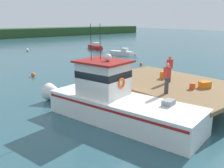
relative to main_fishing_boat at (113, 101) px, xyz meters
The scene contains 13 objects.
ground_plane 1.02m from the main_fishing_boat, 120.04° to the left, with size 200.00×200.00×0.00m, color #2D5660.
dock 4.72m from the main_fishing_boat, ahead, with size 6.00×9.00×1.20m.
main_fishing_boat is the anchor object (origin of this frame).
crate_single_far 5.53m from the main_fishing_boat, 21.42° to the right, with size 0.60×0.44×0.37m, color orange.
crate_single_by_cleat 5.42m from the main_fishing_boat, 10.82° to the left, with size 0.60×0.44×0.45m, color orange.
bait_bucket 4.71m from the main_fishing_boat, 21.19° to the right, with size 0.32×0.32×0.34m, color #E04C19.
deckhand_by_the_boat 3.05m from the main_fishing_boat, 27.24° to the right, with size 0.36×0.22×1.63m.
deckhand_further_back 4.78m from the main_fishing_boat, ahead, with size 0.36×0.22×1.63m.
moored_boat_near_channel 23.23m from the main_fishing_boat, 46.62° to the left, with size 2.09×4.21×1.06m.
moored_boat_far_right 30.71m from the main_fishing_boat, 55.60° to the left, with size 2.04×4.67×1.17m.
mooring_buoy_outer 15.83m from the main_fishing_boat, 38.72° to the left, with size 0.32×0.32×0.32m, color #EA5B19.
mooring_buoy_inshore 30.87m from the main_fishing_boat, 76.25° to the left, with size 0.49×0.49×0.49m, color silver.
mooring_buoy_channel_marker 12.13m from the main_fishing_boat, 86.33° to the left, with size 0.37×0.37×0.37m, color #EA5B19.
Camera 1 is at (-7.70, -9.40, 5.03)m, focal length 40.23 mm.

